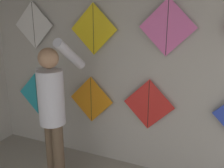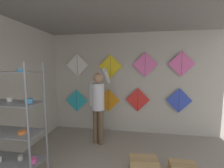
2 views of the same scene
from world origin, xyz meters
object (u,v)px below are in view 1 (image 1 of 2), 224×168
at_px(kite_1, 91,100).
at_px(kite_2, 148,105).
at_px(kite_5, 93,29).
at_px(shopkeeper, 53,107).
at_px(kite_0, 37,94).
at_px(kite_4, 34,25).
at_px(kite_6, 167,27).

bearing_deg(kite_1, kite_2, 0.00).
height_order(kite_2, kite_5, kite_5).
bearing_deg(shopkeeper, kite_5, 96.36).
xyz_separation_m(kite_1, kite_5, (0.06, 0.00, 0.97)).
relative_size(kite_0, kite_5, 1.00).
bearing_deg(kite_1, kite_4, 180.00).
xyz_separation_m(kite_2, kite_6, (0.18, 0.00, 0.97)).
xyz_separation_m(kite_1, kite_2, (0.83, 0.00, 0.05)).
xyz_separation_m(kite_2, kite_5, (-0.77, 0.00, 0.92)).
bearing_deg(kite_4, kite_2, 0.00).
height_order(shopkeeper, kite_4, kite_4).
bearing_deg(kite_2, kite_4, 180.00).
height_order(kite_5, kite_6, kite_6).
bearing_deg(kite_1, shopkeeper, -98.52).
bearing_deg(kite_6, kite_4, 180.00).
height_order(kite_0, kite_5, kite_5).
xyz_separation_m(kite_0, kite_2, (1.80, 0.00, 0.09)).
distance_m(shopkeeper, kite_0, 1.14).
bearing_deg(kite_4, shopkeeper, -42.32).
bearing_deg(kite_1, kite_6, 0.00).
relative_size(kite_1, kite_5, 1.00).
xyz_separation_m(kite_1, kite_4, (-0.91, 0.00, 1.01)).
relative_size(shopkeeper, kite_6, 2.76).
distance_m(shopkeeper, kite_4, 1.40).
height_order(kite_4, kite_5, kite_4).
height_order(kite_1, kite_4, kite_4).
bearing_deg(kite_1, kite_0, 180.00).
relative_size(kite_5, kite_6, 1.00).
relative_size(kite_1, kite_6, 1.00).
bearing_deg(kite_0, kite_4, 0.00).
bearing_deg(shopkeeper, kite_6, 52.50).
height_order(kite_1, kite_6, kite_6).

